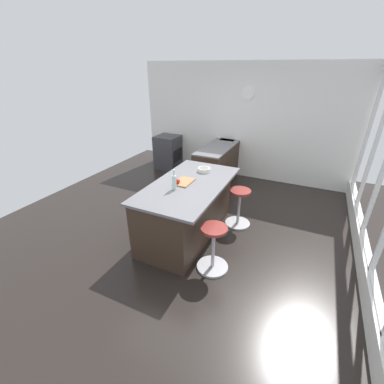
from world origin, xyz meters
TOP-DOWN VIEW (x-y plane):
  - ground_plane at (0.00, 0.00)m, footprint 6.77×6.77m
  - interior_partition_left at (-2.60, 0.00)m, footprint 0.15×5.16m
  - sink_cabinet at (-2.26, -0.29)m, footprint 2.49×0.60m
  - oven_range at (-2.25, -1.89)m, footprint 0.60×0.61m
  - kitchen_island at (0.35, -0.03)m, footprint 1.97×1.07m
  - stool_by_window at (-0.27, 0.68)m, footprint 0.44×0.44m
  - stool_middle at (0.97, 0.68)m, footprint 0.44×0.44m
  - cutting_board at (0.35, -0.07)m, footprint 0.36×0.24m
  - apple_red at (0.46, -0.12)m, footprint 0.07×0.07m
  - water_bottle at (0.64, -0.08)m, footprint 0.06×0.06m
  - fruit_bowl at (-0.21, 0.04)m, footprint 0.21×0.21m

SIDE VIEW (x-z plane):
  - ground_plane at x=0.00m, z-range 0.00..0.00m
  - stool_by_window at x=-0.27m, z-range -0.02..0.65m
  - stool_middle at x=0.97m, z-range -0.02..0.65m
  - oven_range at x=-2.25m, z-range 0.00..0.89m
  - sink_cabinet at x=-2.26m, z-range -0.13..1.06m
  - kitchen_island at x=0.35m, z-range 0.01..0.93m
  - cutting_board at x=0.35m, z-range 0.92..0.94m
  - fruit_bowl at x=-0.21m, z-range 0.93..1.00m
  - apple_red at x=0.46m, z-range 0.94..1.02m
  - water_bottle at x=0.64m, z-range 0.89..1.20m
  - interior_partition_left at x=-2.60m, z-range 0.00..2.68m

